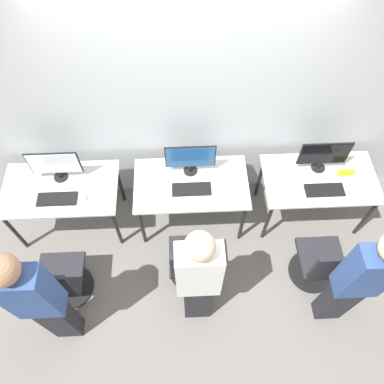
% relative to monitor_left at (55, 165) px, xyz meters
% --- Properties ---
extents(ground_plane, '(20.00, 20.00, 0.00)m').
position_rel_monitor_left_xyz_m(ground_plane, '(1.34, -0.47, -0.94)').
color(ground_plane, slate).
extents(wall_back, '(12.00, 0.05, 2.80)m').
position_rel_monitor_left_xyz_m(wall_back, '(1.34, 0.32, 0.46)').
color(wall_back, '#B7BCC1').
rests_on(wall_back, ground_plane).
extents(desk_left, '(1.17, 0.67, 0.73)m').
position_rel_monitor_left_xyz_m(desk_left, '(0.00, -0.14, -0.30)').
color(desk_left, silver).
rests_on(desk_left, ground_plane).
extents(monitor_left, '(0.51, 0.15, 0.39)m').
position_rel_monitor_left_xyz_m(monitor_left, '(0.00, 0.00, 0.00)').
color(monitor_left, black).
rests_on(monitor_left, desk_left).
extents(keyboard_left, '(0.39, 0.16, 0.02)m').
position_rel_monitor_left_xyz_m(keyboard_left, '(0.00, -0.27, -0.21)').
color(keyboard_left, black).
rests_on(keyboard_left, desk_left).
extents(mouse_left, '(0.06, 0.09, 0.03)m').
position_rel_monitor_left_xyz_m(mouse_left, '(0.27, -0.27, -0.20)').
color(mouse_left, silver).
rests_on(mouse_left, desk_left).
extents(office_chair_left, '(0.48, 0.48, 0.87)m').
position_rel_monitor_left_xyz_m(office_chair_left, '(0.03, -0.98, -0.59)').
color(office_chair_left, black).
rests_on(office_chair_left, ground_plane).
extents(person_left, '(0.36, 0.23, 1.75)m').
position_rel_monitor_left_xyz_m(person_left, '(0.08, -1.35, 0.02)').
color(person_left, '#232328').
rests_on(person_left, ground_plane).
extents(desk_center, '(1.17, 0.67, 0.73)m').
position_rel_monitor_left_xyz_m(desk_center, '(1.34, -0.14, -0.30)').
color(desk_center, silver).
rests_on(desk_center, ground_plane).
extents(monitor_center, '(0.51, 0.15, 0.39)m').
position_rel_monitor_left_xyz_m(monitor_center, '(1.34, 0.02, 0.00)').
color(monitor_center, black).
rests_on(monitor_center, desk_center).
extents(keyboard_center, '(0.39, 0.16, 0.02)m').
position_rel_monitor_left_xyz_m(keyboard_center, '(1.34, -0.22, -0.21)').
color(keyboard_center, black).
rests_on(keyboard_center, desk_center).
extents(mouse_center, '(0.06, 0.09, 0.03)m').
position_rel_monitor_left_xyz_m(mouse_center, '(1.62, -0.21, -0.20)').
color(mouse_center, silver).
rests_on(mouse_center, desk_center).
extents(office_chair_center, '(0.48, 0.48, 0.87)m').
position_rel_monitor_left_xyz_m(office_chair_center, '(1.31, -0.85, -0.59)').
color(office_chair_center, black).
rests_on(office_chair_center, ground_plane).
extents(person_center, '(0.36, 0.22, 1.69)m').
position_rel_monitor_left_xyz_m(person_center, '(1.35, -1.22, -0.01)').
color(person_center, '#232328').
rests_on(person_center, ground_plane).
extents(desk_right, '(1.17, 0.67, 0.73)m').
position_rel_monitor_left_xyz_m(desk_right, '(2.68, -0.14, -0.30)').
color(desk_right, silver).
rests_on(desk_right, ground_plane).
extents(monitor_right, '(0.51, 0.15, 0.39)m').
position_rel_monitor_left_xyz_m(monitor_right, '(2.68, -0.00, 0.00)').
color(monitor_right, black).
rests_on(monitor_right, desk_right).
extents(keyboard_right, '(0.39, 0.16, 0.02)m').
position_rel_monitor_left_xyz_m(keyboard_right, '(2.68, -0.29, -0.21)').
color(keyboard_right, black).
rests_on(keyboard_right, desk_right).
extents(mouse_right, '(0.06, 0.09, 0.03)m').
position_rel_monitor_left_xyz_m(mouse_right, '(2.94, -0.27, -0.20)').
color(mouse_right, silver).
rests_on(mouse_right, desk_right).
extents(office_chair_right, '(0.48, 0.48, 0.87)m').
position_rel_monitor_left_xyz_m(office_chair_right, '(2.61, -0.93, -0.59)').
color(office_chair_right, black).
rests_on(office_chair_right, ground_plane).
extents(person_right, '(0.36, 0.22, 1.70)m').
position_rel_monitor_left_xyz_m(person_right, '(2.66, -1.29, -0.01)').
color(person_right, '#232328').
rests_on(person_right, ground_plane).
extents(placard_right, '(0.16, 0.03, 0.08)m').
position_rel_monitor_left_xyz_m(placard_right, '(2.93, -0.10, -0.18)').
color(placard_right, yellow).
rests_on(placard_right, desk_right).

